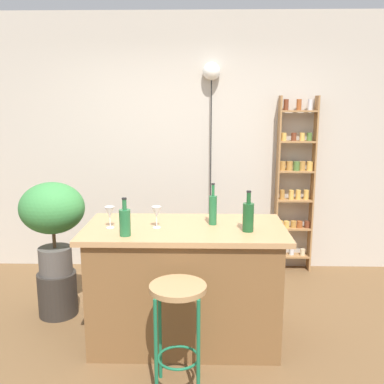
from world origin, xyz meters
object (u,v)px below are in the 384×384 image
(spice_shelf, at_px, (295,184))
(pendant_globe_light, at_px, (212,76))
(bar_stool, at_px, (178,312))
(bottle_vinegar, at_px, (125,222))
(bottle_wine_red, at_px, (248,216))
(wine_glass_left, at_px, (156,213))
(wine_glass_center, at_px, (110,213))
(potted_plant, at_px, (52,215))
(plant_stool, at_px, (58,293))
(bottle_soda_blue, at_px, (213,209))

(spice_shelf, bearing_deg, pendant_globe_light, 177.89)
(bar_stool, xyz_separation_m, spice_shelf, (1.17, 2.15, 0.44))
(bottle_vinegar, distance_m, bottle_wine_red, 0.89)
(wine_glass_left, xyz_separation_m, pendant_globe_light, (0.44, 1.58, 1.08))
(spice_shelf, bearing_deg, wine_glass_center, -137.65)
(potted_plant, distance_m, wine_glass_left, 1.04)
(bottle_wine_red, xyz_separation_m, wine_glass_left, (-0.68, 0.08, 0.00))
(bar_stool, height_order, wine_glass_center, wine_glass_center)
(spice_shelf, height_order, potted_plant, spice_shelf)
(pendant_globe_light, bearing_deg, wine_glass_left, -105.42)
(bottle_vinegar, distance_m, pendant_globe_light, 2.18)
(spice_shelf, xyz_separation_m, wine_glass_left, (-1.36, -1.54, 0.06))
(potted_plant, distance_m, bottle_wine_red, 1.69)
(bar_stool, distance_m, potted_plant, 1.57)
(bar_stool, relative_size, plant_stool, 1.90)
(bottle_soda_blue, distance_m, bottle_vinegar, 0.69)
(potted_plant, bearing_deg, bottle_vinegar, -40.36)
(bottle_wine_red, relative_size, pendant_globe_light, 0.13)
(wine_glass_center, relative_size, pendant_globe_light, 0.07)
(bottle_vinegar, relative_size, wine_glass_left, 1.67)
(potted_plant, relative_size, bottle_vinegar, 2.94)
(bottle_vinegar, xyz_separation_m, wine_glass_center, (-0.15, 0.19, 0.01))
(bottle_vinegar, xyz_separation_m, bottle_wine_red, (0.88, 0.13, 0.01))
(wine_glass_left, bearing_deg, bottle_soda_blue, 13.27)
(wine_glass_center, bearing_deg, pendant_globe_light, 63.73)
(bottle_soda_blue, distance_m, wine_glass_left, 0.44)
(wine_glass_center, distance_m, pendant_globe_light, 2.07)
(wine_glass_center, bearing_deg, wine_glass_left, 1.84)
(bottle_wine_red, xyz_separation_m, pendant_globe_light, (-0.24, 1.65, 1.08))
(spice_shelf, relative_size, plant_stool, 4.96)
(bar_stool, bearing_deg, wine_glass_left, 107.57)
(bottle_vinegar, relative_size, wine_glass_center, 1.67)
(wine_glass_left, xyz_separation_m, wine_glass_center, (-0.35, -0.01, 0.00))
(spice_shelf, height_order, wine_glass_left, spice_shelf)
(plant_stool, xyz_separation_m, potted_plant, (-0.00, 0.00, 0.72))
(spice_shelf, distance_m, bottle_wine_red, 1.76)
(bar_stool, bearing_deg, bottle_vinegar, 134.41)
(plant_stool, relative_size, wine_glass_left, 2.37)
(bar_stool, relative_size, wine_glass_center, 4.50)
(wine_glass_left, relative_size, pendant_globe_light, 0.07)
(wine_glass_left, bearing_deg, bottle_wine_red, -6.36)
(bar_stool, xyz_separation_m, plant_stool, (-1.13, 1.03, -0.36))
(spice_shelf, xyz_separation_m, bottle_vinegar, (-1.56, -1.75, 0.05))
(potted_plant, relative_size, pendant_globe_light, 0.36)
(plant_stool, distance_m, bottle_soda_blue, 1.64)
(plant_stool, height_order, bottle_vinegar, bottle_vinegar)
(plant_stool, xyz_separation_m, wine_glass_center, (0.59, -0.43, 0.85))
(wine_glass_left, bearing_deg, spice_shelf, 48.69)
(wine_glass_left, relative_size, wine_glass_center, 1.00)
(potted_plant, bearing_deg, bottle_wine_red, -17.15)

